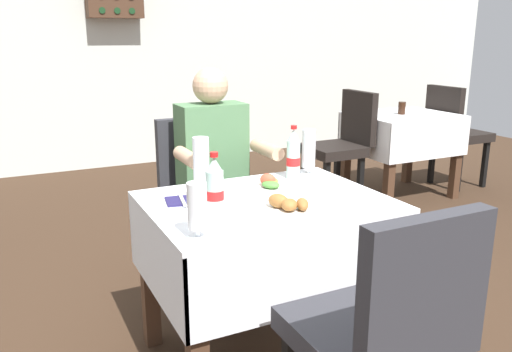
# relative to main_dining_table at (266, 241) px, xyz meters

# --- Properties ---
(back_wall) EXTENTS (11.00, 0.12, 3.12)m
(back_wall) POSITION_rel_main_dining_table_xyz_m (0.04, 3.99, 1.00)
(back_wall) COLOR silver
(back_wall) RESTS_ON ground
(main_dining_table) EXTENTS (1.00, 0.76, 0.75)m
(main_dining_table) POSITION_rel_main_dining_table_xyz_m (0.00, 0.00, 0.00)
(main_dining_table) COLOR white
(main_dining_table) RESTS_ON ground
(chair_far_diner_seat) EXTENTS (0.44, 0.50, 0.97)m
(chair_far_diner_seat) POSITION_rel_main_dining_table_xyz_m (0.00, 0.77, -0.01)
(chair_far_diner_seat) COLOR #2D2D33
(chair_far_diner_seat) RESTS_ON ground
(chair_near_camera_side) EXTENTS (0.44, 0.50, 0.97)m
(chair_near_camera_side) POSITION_rel_main_dining_table_xyz_m (0.00, -0.77, -0.01)
(chair_near_camera_side) COLOR #2D2D33
(chair_near_camera_side) RESTS_ON ground
(seated_diner_far) EXTENTS (0.50, 0.46, 1.26)m
(seated_diner_far) POSITION_rel_main_dining_table_xyz_m (0.04, 0.67, 0.15)
(seated_diner_far) COLOR #282D42
(seated_diner_far) RESTS_ON ground
(plate_near_camera) EXTENTS (0.25, 0.25, 0.07)m
(plate_near_camera) POSITION_rel_main_dining_table_xyz_m (0.02, -0.18, 0.21)
(plate_near_camera) COLOR white
(plate_near_camera) RESTS_ON main_dining_table
(plate_far_diner) EXTENTS (0.22, 0.22, 0.07)m
(plate_far_diner) POSITION_rel_main_dining_table_xyz_m (0.08, 0.13, 0.21)
(plate_far_diner) COLOR white
(plate_far_diner) RESTS_ON main_dining_table
(beer_glass_left) EXTENTS (0.07, 0.07, 0.23)m
(beer_glass_left) POSITION_rel_main_dining_table_xyz_m (0.38, 0.28, 0.30)
(beer_glass_left) COLOR white
(beer_glass_left) RESTS_ON main_dining_table
(beer_glass_middle) EXTENTS (0.07, 0.07, 0.24)m
(beer_glass_middle) POSITION_rel_main_dining_table_xyz_m (-0.18, 0.29, 0.31)
(beer_glass_middle) COLOR white
(beer_glass_middle) RESTS_ON main_dining_table
(beer_glass_right) EXTENTS (0.07, 0.07, 0.20)m
(beer_glass_right) POSITION_rel_main_dining_table_xyz_m (-0.41, -0.28, 0.29)
(beer_glass_right) COLOR white
(beer_glass_right) RESTS_ON main_dining_table
(cola_bottle_primary) EXTENTS (0.07, 0.07, 0.25)m
(cola_bottle_primary) POSITION_rel_main_dining_table_xyz_m (-0.26, -0.07, 0.29)
(cola_bottle_primary) COLOR silver
(cola_bottle_primary) RESTS_ON main_dining_table
(cola_bottle_secondary) EXTENTS (0.07, 0.07, 0.26)m
(cola_bottle_secondary) POSITION_rel_main_dining_table_xyz_m (0.27, 0.25, 0.30)
(cola_bottle_secondary) COLOR silver
(cola_bottle_secondary) RESTS_ON main_dining_table
(napkin_cutlery_set) EXTENTS (0.19, 0.20, 0.01)m
(napkin_cutlery_set) POSITION_rel_main_dining_table_xyz_m (-0.31, 0.13, 0.19)
(napkin_cutlery_set) COLOR #231E4C
(napkin_cutlery_set) RESTS_ON main_dining_table
(background_dining_table) EXTENTS (0.87, 0.73, 0.75)m
(background_dining_table) POSITION_rel_main_dining_table_xyz_m (2.24, 1.69, -0.01)
(background_dining_table) COLOR white
(background_dining_table) RESTS_ON ground
(background_chair_left) EXTENTS (0.50, 0.44, 0.97)m
(background_chair_left) POSITION_rel_main_dining_table_xyz_m (1.59, 1.69, -0.01)
(background_chair_left) COLOR black
(background_chair_left) RESTS_ON ground
(background_chair_right) EXTENTS (0.50, 0.44, 0.97)m
(background_chair_right) POSITION_rel_main_dining_table_xyz_m (2.88, 1.69, -0.01)
(background_chair_right) COLOR black
(background_chair_right) RESTS_ON ground
(background_table_tumbler) EXTENTS (0.06, 0.06, 0.11)m
(background_table_tumbler) POSITION_rel_main_dining_table_xyz_m (2.20, 1.67, 0.24)
(background_table_tumbler) COLOR black
(background_table_tumbler) RESTS_ON background_dining_table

